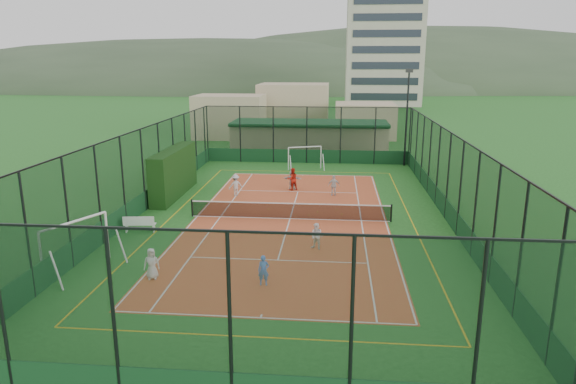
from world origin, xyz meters
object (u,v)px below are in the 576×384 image
at_px(futsal_goal_near, 76,246).
at_px(coach, 292,179).
at_px(futsal_goal_far, 305,158).
at_px(child_near_left, 152,264).
at_px(child_near_mid, 264,270).
at_px(floodlight_ne, 407,118).
at_px(child_near_right, 317,236).
at_px(child_far_back, 292,180).
at_px(child_far_right, 334,185).
at_px(child_far_left, 236,185).
at_px(clubhouse, 310,137).
at_px(apartment_tower, 384,30).
at_px(white_bench, 140,224).

relative_size(futsal_goal_near, coach, 2.18).
height_order(futsal_goal_far, child_near_left, futsal_goal_far).
bearing_deg(child_near_mid, floodlight_ne, 67.39).
height_order(child_near_right, child_far_back, child_far_back).
relative_size(floodlight_ne, child_far_right, 5.87).
xyz_separation_m(futsal_goal_near, child_far_right, (11.08, 13.91, -0.40)).
relative_size(child_near_mid, child_far_left, 0.85).
distance_m(child_near_right, child_far_left, 11.38).
height_order(floodlight_ne, futsal_goal_near, floodlight_ne).
distance_m(futsal_goal_near, child_far_back, 17.43).
distance_m(child_near_left, child_near_right, 7.92).
distance_m(clubhouse, child_far_left, 17.56).
bearing_deg(child_near_right, child_far_back, 126.40).
bearing_deg(child_far_right, child_far_back, -31.59).
bearing_deg(child_near_mid, child_far_back, 87.13).
height_order(floodlight_ne, child_near_right, floodlight_ne).
height_order(apartment_tower, child_far_back, apartment_tower).
distance_m(child_near_right, child_far_back, 12.10).
distance_m(clubhouse, child_near_mid, 31.11).
relative_size(child_near_right, child_far_right, 0.93).
bearing_deg(child_near_left, clubhouse, 68.05).
distance_m(clubhouse, child_near_right, 26.86).
height_order(clubhouse, child_far_right, clubhouse).
bearing_deg(coach, floodlight_ne, -158.33).
height_order(floodlight_ne, child_far_back, floodlight_ne).
bearing_deg(child_far_back, futsal_goal_far, -87.89).
bearing_deg(child_far_left, child_near_mid, 80.20).
relative_size(floodlight_ne, apartment_tower, 0.28).
height_order(child_far_left, coach, coach).
distance_m(futsal_goal_far, child_near_right, 19.08).
distance_m(floodlight_ne, white_bench, 25.84).
bearing_deg(child_far_right, child_near_left, 58.04).
height_order(apartment_tower, child_far_right, apartment_tower).
relative_size(floodlight_ne, futsal_goal_far, 2.81).
bearing_deg(child_near_left, coach, 61.06).
bearing_deg(clubhouse, coach, -91.65).
xyz_separation_m(child_far_back, coach, (0.03, -0.23, 0.09)).
relative_size(child_near_left, child_near_right, 1.02).
xyz_separation_m(clubhouse, child_far_back, (-0.47, -14.89, -0.87)).
distance_m(floodlight_ne, futsal_goal_far, 9.47).
relative_size(futsal_goal_near, futsal_goal_far, 1.18).
distance_m(floodlight_ne, child_near_right, 22.73).
distance_m(child_far_back, coach, 0.25).
xyz_separation_m(futsal_goal_far, child_near_right, (1.73, -19.00, -0.28)).
distance_m(floodlight_ne, apartment_tower, 66.39).
relative_size(clubhouse, white_bench, 9.17).
xyz_separation_m(floodlight_ne, coach, (-9.04, -9.72, -3.32)).
bearing_deg(child_near_mid, clubhouse, 85.94).
height_order(clubhouse, futsal_goal_far, clubhouse).
distance_m(clubhouse, futsal_goal_near, 31.52).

